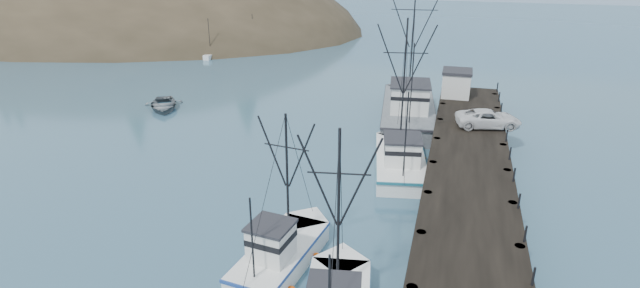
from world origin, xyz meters
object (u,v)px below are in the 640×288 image
object	(u,v)px
pier	(469,169)
trawler_far	(400,158)
work_vessel	(408,109)
pickup_truck	(488,119)
motorboat	(164,109)
pier_shed	(456,83)
trawler_mid	(283,252)

from	to	relation	value
pier	trawler_far	world-z (taller)	trawler_far
work_vessel	pier	bearing A→B (deg)	-67.87
pickup_truck	motorboat	distance (m)	34.09
pier_shed	trawler_far	bearing A→B (deg)	-104.03
trawler_mid	pickup_truck	bearing A→B (deg)	61.49
work_vessel	pier_shed	bearing A→B (deg)	35.62
motorboat	pier_shed	bearing A→B (deg)	-18.24
trawler_mid	pickup_truck	world-z (taller)	trawler_mid
work_vessel	pier_shed	distance (m)	5.96
pier_shed	pier	bearing A→B (deg)	-85.24
pier	pickup_truck	xyz separation A→B (m)	(1.50, 8.96, 1.08)
trawler_far	pier_shed	world-z (taller)	trawler_far
pier	pickup_truck	size ratio (longest dim) A/B	7.93
trawler_mid	trawler_far	bearing A→B (deg)	72.51
pier	work_vessel	distance (m)	15.95
trawler_mid	work_vessel	xyz separation A→B (m)	(4.04, 27.07, 0.41)
trawler_mid	pier_shed	xyz separation A→B (m)	(8.55, 30.30, 2.60)
pier_shed	motorboat	distance (m)	31.81
pier	motorboat	bearing A→B (deg)	160.81
trawler_mid	work_vessel	bearing A→B (deg)	81.50
trawler_far	pier_shed	bearing A→B (deg)	75.97
pier	pier_shed	world-z (taller)	pier_shed
trawler_mid	trawler_far	xyz separation A→B (m)	(4.73, 15.01, 0.00)
trawler_far	pier	bearing A→B (deg)	-27.02
pier	work_vessel	bearing A→B (deg)	112.13
pier_shed	pickup_truck	bearing A→B (deg)	-71.64
pier_shed	pickup_truck	distance (m)	9.55
work_vessel	pickup_truck	world-z (taller)	work_vessel
trawler_mid	motorboat	bearing A→B (deg)	133.48
pier_shed	pickup_truck	world-z (taller)	pier_shed
pier	pier_shed	bearing A→B (deg)	94.76
pier_shed	pickup_truck	xyz separation A→B (m)	(3.00, -9.04, -0.65)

